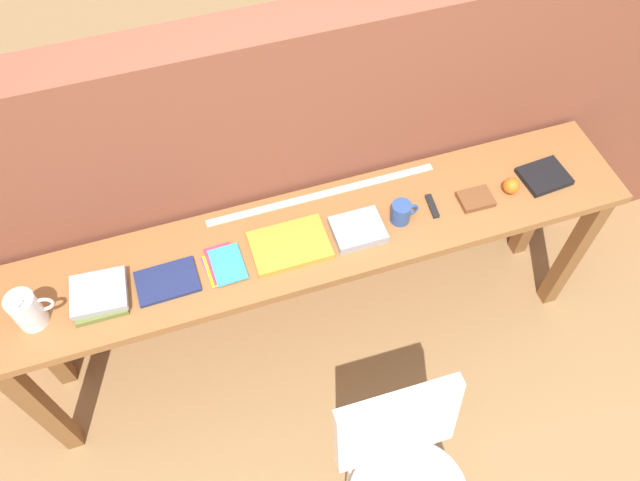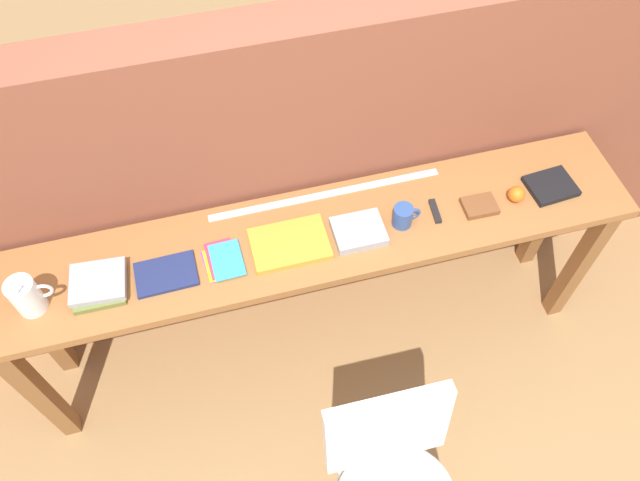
{
  "view_description": "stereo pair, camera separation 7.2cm",
  "coord_description": "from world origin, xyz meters",
  "px_view_note": "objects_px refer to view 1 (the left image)",
  "views": [
    {
      "loc": [
        -0.4,
        -0.99,
        2.82
      ],
      "look_at": [
        0.0,
        0.25,
        0.9
      ],
      "focal_mm": 35.0,
      "sensor_mm": 36.0,
      "label": 1
    },
    {
      "loc": [
        -0.33,
        -1.01,
        2.82
      ],
      "look_at": [
        0.0,
        0.25,
        0.9
      ],
      "focal_mm": 35.0,
      "sensor_mm": 36.0,
      "label": 2
    }
  ],
  "objects_px": {
    "book_open_centre": "(290,245)",
    "mug": "(402,212)",
    "magazine_cycling": "(167,281)",
    "pamphlet_pile_colourful": "(224,265)",
    "pitcher_white": "(27,310)",
    "book_stack_leftmost": "(99,296)",
    "leather_journal_brown": "(476,199)",
    "multitool_folded": "(432,206)",
    "sports_ball_small": "(511,186)",
    "chair_white_moulded": "(404,472)",
    "book_repair_rightmost": "(544,176)"
  },
  "relations": [
    {
      "from": "book_open_centre",
      "to": "sports_ball_small",
      "type": "xyz_separation_m",
      "value": [
        0.91,
        -0.01,
        0.02
      ]
    },
    {
      "from": "book_stack_leftmost",
      "to": "mug",
      "type": "xyz_separation_m",
      "value": [
        1.14,
        -0.0,
        0.02
      ]
    },
    {
      "from": "pitcher_white",
      "to": "multitool_folded",
      "type": "distance_m",
      "value": 1.51
    },
    {
      "from": "magazine_cycling",
      "to": "book_repair_rightmost",
      "type": "height_order",
      "value": "book_repair_rightmost"
    },
    {
      "from": "leather_journal_brown",
      "to": "pitcher_white",
      "type": "bearing_deg",
      "value": -178.45
    },
    {
      "from": "multitool_folded",
      "to": "book_repair_rightmost",
      "type": "distance_m",
      "value": 0.49
    },
    {
      "from": "chair_white_moulded",
      "to": "pamphlet_pile_colourful",
      "type": "height_order",
      "value": "same"
    },
    {
      "from": "leather_journal_brown",
      "to": "book_repair_rightmost",
      "type": "distance_m",
      "value": 0.32
    },
    {
      "from": "pitcher_white",
      "to": "magazine_cycling",
      "type": "height_order",
      "value": "pitcher_white"
    },
    {
      "from": "pitcher_white",
      "to": "book_repair_rightmost",
      "type": "relative_size",
      "value": 1.01
    },
    {
      "from": "pitcher_white",
      "to": "leather_journal_brown",
      "type": "bearing_deg",
      "value": 0.22
    },
    {
      "from": "chair_white_moulded",
      "to": "sports_ball_small",
      "type": "relative_size",
      "value": 13.61
    },
    {
      "from": "leather_journal_brown",
      "to": "sports_ball_small",
      "type": "bearing_deg",
      "value": 2.54
    },
    {
      "from": "pamphlet_pile_colourful",
      "to": "mug",
      "type": "xyz_separation_m",
      "value": [
        0.69,
        -0.0,
        0.04
      ]
    },
    {
      "from": "pitcher_white",
      "to": "sports_ball_small",
      "type": "bearing_deg",
      "value": 0.31
    },
    {
      "from": "chair_white_moulded",
      "to": "sports_ball_small",
      "type": "xyz_separation_m",
      "value": [
        0.74,
        0.81,
        0.39
      ]
    },
    {
      "from": "book_open_centre",
      "to": "leather_journal_brown",
      "type": "bearing_deg",
      "value": -1.26
    },
    {
      "from": "leather_journal_brown",
      "to": "pamphlet_pile_colourful",
      "type": "bearing_deg",
      "value": -179.18
    },
    {
      "from": "chair_white_moulded",
      "to": "leather_journal_brown",
      "type": "xyz_separation_m",
      "value": [
        0.59,
        0.8,
        0.37
      ]
    },
    {
      "from": "book_open_centre",
      "to": "mug",
      "type": "height_order",
      "value": "mug"
    },
    {
      "from": "sports_ball_small",
      "to": "chair_white_moulded",
      "type": "bearing_deg",
      "value": -132.55
    },
    {
      "from": "pitcher_white",
      "to": "book_repair_rightmost",
      "type": "height_order",
      "value": "pitcher_white"
    },
    {
      "from": "book_repair_rightmost",
      "to": "book_open_centre",
      "type": "bearing_deg",
      "value": 175.77
    },
    {
      "from": "sports_ball_small",
      "to": "multitool_folded",
      "type": "bearing_deg",
      "value": 176.49
    },
    {
      "from": "chair_white_moulded",
      "to": "book_repair_rightmost",
      "type": "relative_size",
      "value": 4.9
    },
    {
      "from": "book_repair_rightmost",
      "to": "mug",
      "type": "bearing_deg",
      "value": 176.74
    },
    {
      "from": "book_open_centre",
      "to": "mug",
      "type": "relative_size",
      "value": 2.62
    },
    {
      "from": "multitool_folded",
      "to": "leather_journal_brown",
      "type": "distance_m",
      "value": 0.18
    },
    {
      "from": "pamphlet_pile_colourful",
      "to": "multitool_folded",
      "type": "bearing_deg",
      "value": 1.0
    },
    {
      "from": "pamphlet_pile_colourful",
      "to": "sports_ball_small",
      "type": "xyz_separation_m",
      "value": [
        1.16,
        -0.01,
        0.03
      ]
    },
    {
      "from": "chair_white_moulded",
      "to": "magazine_cycling",
      "type": "bearing_deg",
      "value": 128.01
    },
    {
      "from": "book_stack_leftmost",
      "to": "magazine_cycling",
      "type": "height_order",
      "value": "book_stack_leftmost"
    },
    {
      "from": "magazine_cycling",
      "to": "pamphlet_pile_colourful",
      "type": "xyz_separation_m",
      "value": [
        0.21,
        0.0,
        -0.0
      ]
    },
    {
      "from": "mug",
      "to": "book_open_centre",
      "type": "bearing_deg",
      "value": 178.8
    },
    {
      "from": "book_repair_rightmost",
      "to": "leather_journal_brown",
      "type": "bearing_deg",
      "value": 179.28
    },
    {
      "from": "chair_white_moulded",
      "to": "book_stack_leftmost",
      "type": "bearing_deg",
      "value": 136.9
    },
    {
      "from": "chair_white_moulded",
      "to": "book_open_centre",
      "type": "relative_size",
      "value": 3.1
    },
    {
      "from": "pitcher_white",
      "to": "book_stack_leftmost",
      "type": "relative_size",
      "value": 0.89
    },
    {
      "from": "magazine_cycling",
      "to": "book_open_centre",
      "type": "relative_size",
      "value": 0.76
    },
    {
      "from": "chair_white_moulded",
      "to": "multitool_folded",
      "type": "height_order",
      "value": "multitool_folded"
    },
    {
      "from": "pitcher_white",
      "to": "book_repair_rightmost",
      "type": "distance_m",
      "value": 2.0
    },
    {
      "from": "pitcher_white",
      "to": "leather_journal_brown",
      "type": "distance_m",
      "value": 1.68
    },
    {
      "from": "leather_journal_brown",
      "to": "multitool_folded",
      "type": "bearing_deg",
      "value": 173.72
    },
    {
      "from": "book_stack_leftmost",
      "to": "pamphlet_pile_colourful",
      "type": "bearing_deg",
      "value": 0.11
    },
    {
      "from": "mug",
      "to": "sports_ball_small",
      "type": "bearing_deg",
      "value": -0.55
    },
    {
      "from": "pitcher_white",
      "to": "mug",
      "type": "xyz_separation_m",
      "value": [
        1.37,
        0.01,
        -0.03
      ]
    },
    {
      "from": "leather_journal_brown",
      "to": "sports_ball_small",
      "type": "xyz_separation_m",
      "value": [
        0.15,
        0.0,
        0.02
      ]
    },
    {
      "from": "magazine_cycling",
      "to": "chair_white_moulded",
      "type": "bearing_deg",
      "value": -53.12
    },
    {
      "from": "multitool_folded",
      "to": "book_repair_rightmost",
      "type": "relative_size",
      "value": 0.6
    },
    {
      "from": "chair_white_moulded",
      "to": "book_stack_leftmost",
      "type": "height_order",
      "value": "book_stack_leftmost"
    }
  ]
}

